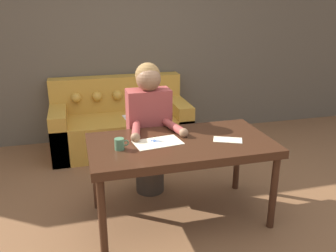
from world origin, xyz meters
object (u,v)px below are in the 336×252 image
at_px(couch, 120,124).
at_px(person, 149,128).
at_px(scissors, 158,141).
at_px(mug, 120,144).
at_px(dining_table, 181,149).

height_order(couch, person, person).
bearing_deg(scissors, person, 86.84).
bearing_deg(mug, dining_table, 4.14).
relative_size(dining_table, couch, 0.89).
height_order(person, scissors, person).
distance_m(person, scissors, 0.48).
height_order(couch, mug, couch).
height_order(scissors, mug, mug).
xyz_separation_m(scissors, mug, (-0.33, -0.08, 0.04)).
height_order(dining_table, mug, mug).
xyz_separation_m(couch, scissors, (0.10, -1.70, 0.41)).
bearing_deg(dining_table, scissors, 166.65).
bearing_deg(couch, mug, -97.29).
bearing_deg(couch, scissors, -86.65).
bearing_deg(dining_table, mug, -175.86).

